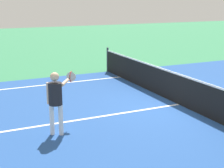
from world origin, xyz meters
TOP-DOWN VIEW (x-y plane):
  - ground_plane at (0.00, 0.00)m, footprint 60.00×60.00m
  - court_surface_inbounds at (0.00, 0.00)m, footprint 10.62×24.40m
  - line_center_service at (0.00, -3.20)m, footprint 0.10×6.40m
  - net at (0.00, 0.00)m, footprint 10.86×0.09m
  - player_near at (0.70, -4.06)m, footprint 0.93×0.90m

SIDE VIEW (x-z plane):
  - ground_plane at x=0.00m, z-range 0.00..0.00m
  - court_surface_inbounds at x=0.00m, z-range 0.00..0.00m
  - line_center_service at x=0.00m, z-range 0.00..0.01m
  - net at x=0.00m, z-range -0.04..1.03m
  - player_near at x=0.70m, z-range 0.18..1.72m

